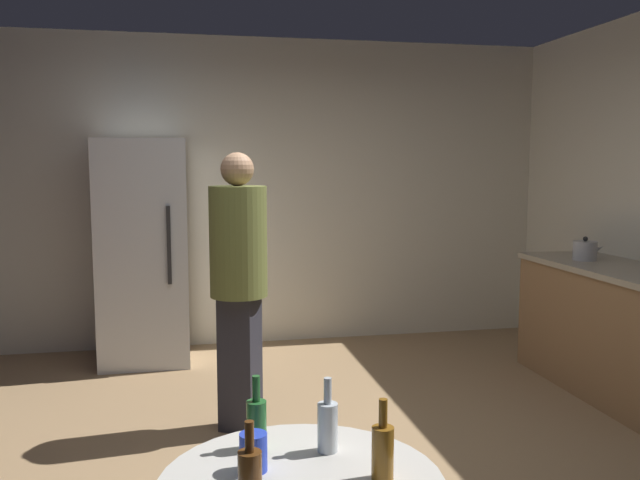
% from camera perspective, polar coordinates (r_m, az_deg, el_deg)
% --- Properties ---
extents(ground_plane, '(5.20, 5.20, 0.10)m').
position_cam_1_polar(ground_plane, '(3.74, -0.35, -19.75)').
color(ground_plane, '#9E7C56').
extents(wall_back, '(5.32, 0.06, 2.70)m').
position_cam_1_polar(wall_back, '(5.96, -5.26, 4.06)').
color(wall_back, silver).
rests_on(wall_back, ground_plane).
extents(refrigerator, '(0.70, 0.68, 1.80)m').
position_cam_1_polar(refrigerator, '(5.54, -14.90, -0.99)').
color(refrigerator, silver).
rests_on(refrigerator, ground_plane).
extents(kitchen_counter, '(0.64, 1.70, 0.90)m').
position_cam_1_polar(kitchen_counter, '(5.10, 24.14, -7.12)').
color(kitchen_counter, olive).
rests_on(kitchen_counter, ground_plane).
extents(kettle, '(0.24, 0.17, 0.18)m').
position_cam_1_polar(kettle, '(5.26, 21.79, -0.85)').
color(kettle, '#B2B2B7').
rests_on(kettle, kitchen_counter).
extents(beer_bottle_amber, '(0.06, 0.06, 0.23)m').
position_cam_1_polar(beer_bottle_amber, '(1.93, 5.40, -17.52)').
color(beer_bottle_amber, '#8C5919').
rests_on(beer_bottle_amber, foreground_table).
extents(beer_bottle_brown, '(0.06, 0.06, 0.23)m').
position_cam_1_polar(beer_bottle_brown, '(1.79, -6.03, -19.57)').
color(beer_bottle_brown, '#593314').
rests_on(beer_bottle_brown, foreground_table).
extents(beer_bottle_green, '(0.06, 0.06, 0.23)m').
position_cam_1_polar(beer_bottle_green, '(2.12, -5.47, -15.30)').
color(beer_bottle_green, '#26662D').
rests_on(beer_bottle_green, foreground_table).
extents(beer_bottle_clear, '(0.06, 0.06, 0.23)m').
position_cam_1_polar(beer_bottle_clear, '(2.09, 0.66, -15.56)').
color(beer_bottle_clear, silver).
rests_on(beer_bottle_clear, foreground_table).
extents(plastic_cup_blue, '(0.08, 0.08, 0.11)m').
position_cam_1_polar(plastic_cup_blue, '(1.99, -5.74, -17.65)').
color(plastic_cup_blue, blue).
rests_on(plastic_cup_blue, foreground_table).
extents(person_in_olive_shirt, '(0.47, 0.47, 1.67)m').
position_cam_1_polar(person_in_olive_shirt, '(3.96, -6.99, -2.60)').
color(person_in_olive_shirt, '#2D2D38').
rests_on(person_in_olive_shirt, ground_plane).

